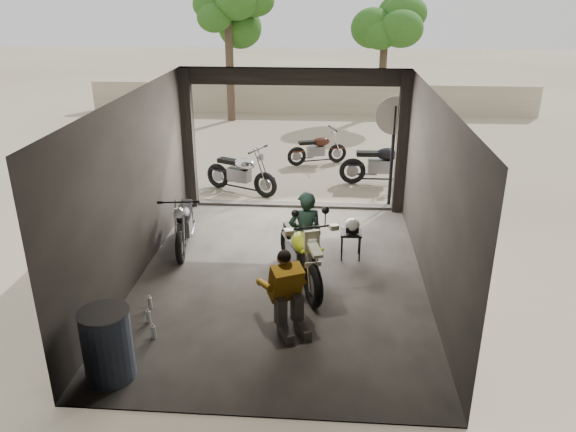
# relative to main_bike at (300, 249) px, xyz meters

# --- Properties ---
(ground) EXTENTS (80.00, 80.00, 0.00)m
(ground) POSITION_rel_main_bike_xyz_m (-0.34, 0.17, -0.67)
(ground) COLOR #7A6D56
(ground) RESTS_ON ground
(garage) EXTENTS (7.00, 7.13, 3.20)m
(garage) POSITION_rel_main_bike_xyz_m (-0.34, 0.72, 0.61)
(garage) COLOR #2D2B28
(garage) RESTS_ON ground
(boundary_wall) EXTENTS (18.00, 0.30, 1.20)m
(boundary_wall) POSITION_rel_main_bike_xyz_m (-0.34, 14.17, -0.07)
(boundary_wall) COLOR gray
(boundary_wall) RESTS_ON ground
(tree_left) EXTENTS (2.20, 2.20, 5.60)m
(tree_left) POSITION_rel_main_bike_xyz_m (-3.34, 12.67, 3.31)
(tree_left) COLOR #382B1E
(tree_left) RESTS_ON ground
(tree_right) EXTENTS (2.20, 2.20, 5.00)m
(tree_right) POSITION_rel_main_bike_xyz_m (2.46, 14.17, 2.89)
(tree_right) COLOR #382B1E
(tree_right) RESTS_ON ground
(main_bike) EXTENTS (1.45, 2.17, 1.34)m
(main_bike) POSITION_rel_main_bike_xyz_m (0.00, 0.00, 0.00)
(main_bike) COLOR beige
(main_bike) RESTS_ON ground
(left_bike) EXTENTS (0.92, 1.80, 1.17)m
(left_bike) POSITION_rel_main_bike_xyz_m (-2.34, 1.30, -0.09)
(left_bike) COLOR black
(left_bike) RESTS_ON ground
(outside_bike_a) EXTENTS (1.94, 1.44, 1.22)m
(outside_bike_a) POSITION_rel_main_bike_xyz_m (-1.72, 4.54, -0.06)
(outside_bike_a) COLOR black
(outside_bike_a) RESTS_ON ground
(outside_bike_b) EXTENTS (1.67, 1.11, 1.05)m
(outside_bike_b) POSITION_rel_main_bike_xyz_m (0.11, 7.12, -0.15)
(outside_bike_b) COLOR #3B190E
(outside_bike_b) RESTS_ON ground
(outside_bike_c) EXTENTS (1.93, 0.82, 1.30)m
(outside_bike_c) POSITION_rel_main_bike_xyz_m (1.83, 5.45, -0.02)
(outside_bike_c) COLOR black
(outside_bike_c) RESTS_ON ground
(rider) EXTENTS (0.66, 0.50, 1.62)m
(rider) POSITION_rel_main_bike_xyz_m (0.08, 0.23, 0.14)
(rider) COLOR black
(rider) RESTS_ON ground
(mechanic) EXTENTS (0.91, 1.01, 1.20)m
(mechanic) POSITION_rel_main_bike_xyz_m (-0.08, -1.43, -0.07)
(mechanic) COLOR #BC8419
(mechanic) RESTS_ON ground
(stool) EXTENTS (0.40, 0.40, 0.55)m
(stool) POSITION_rel_main_bike_xyz_m (0.90, 1.05, -0.20)
(stool) COLOR black
(stool) RESTS_ON ground
(helmet) EXTENTS (0.30, 0.31, 0.27)m
(helmet) POSITION_rel_main_bike_xyz_m (0.92, 1.07, 0.01)
(helmet) COLOR white
(helmet) RESTS_ON stool
(oil_drum) EXTENTS (0.76, 0.76, 1.00)m
(oil_drum) POSITION_rel_main_bike_xyz_m (-2.34, -2.72, -0.17)
(oil_drum) COLOR #3E4E68
(oil_drum) RESTS_ON ground
(sign_post) EXTENTS (0.87, 0.08, 2.60)m
(sign_post) POSITION_rel_main_bike_xyz_m (1.88, 3.79, 1.10)
(sign_post) COLOR black
(sign_post) RESTS_ON ground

